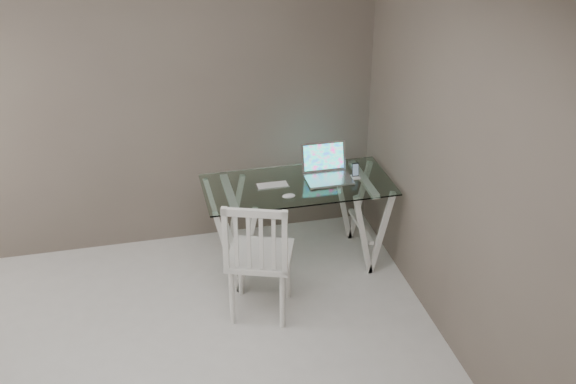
{
  "coord_description": "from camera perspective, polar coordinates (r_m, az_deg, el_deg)",
  "views": [
    {
      "loc": [
        -0.04,
        -3.32,
        3.41
      ],
      "look_at": [
        1.05,
        1.31,
        0.85
      ],
      "focal_mm": 45.0,
      "sensor_mm": 36.0,
      "label": 1
    }
  ],
  "objects": [
    {
      "name": "chair",
      "position": [
        5.21,
        -2.37,
        -4.97
      ],
      "size": [
        0.59,
        0.59,
        1.0
      ],
      "rotation": [
        0.0,
        0.0,
        -0.34
      ],
      "color": "silver",
      "rests_on": "ground"
    },
    {
      "name": "keyboard",
      "position": [
        5.72,
        -1.25,
        0.54
      ],
      "size": [
        0.26,
        0.11,
        0.01
      ],
      "primitive_type": "cube",
      "color": "silver",
      "rests_on": "desk"
    },
    {
      "name": "room",
      "position": [
        3.74,
        -12.15,
        0.72
      ],
      "size": [
        4.5,
        4.52,
        2.71
      ],
      "color": "beige",
      "rests_on": "ground"
    },
    {
      "name": "laptop",
      "position": [
        5.84,
        3.05,
        1.78
      ],
      "size": [
        0.37,
        0.32,
        0.25
      ],
      "color": "#BBBBC0",
      "rests_on": "desk"
    },
    {
      "name": "mouse",
      "position": [
        5.53,
        0.06,
        -0.32
      ],
      "size": [
        0.1,
        0.06,
        0.03
      ],
      "primitive_type": "ellipsoid",
      "color": "silver",
      "rests_on": "desk"
    },
    {
      "name": "phone_dock",
      "position": [
        5.85,
        5.35,
        1.43
      ],
      "size": [
        0.07,
        0.07,
        0.13
      ],
      "color": "white",
      "rests_on": "desk"
    },
    {
      "name": "desk",
      "position": [
        5.92,
        0.75,
        -2.48
      ],
      "size": [
        1.5,
        0.7,
        0.75
      ],
      "color": "silver",
      "rests_on": "ground"
    }
  ]
}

